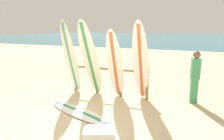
{
  "coord_description": "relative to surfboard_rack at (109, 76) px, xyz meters",
  "views": [
    {
      "loc": [
        2.24,
        -3.79,
        2.23
      ],
      "look_at": [
        -0.41,
        2.56,
        0.81
      ],
      "focal_mm": 32.31,
      "sensor_mm": 36.0,
      "label": 1
    }
  ],
  "objects": [
    {
      "name": "surfboard_leaning_left",
      "position": [
        -0.46,
        -0.43,
        0.61
      ],
      "size": [
        0.63,
        1.07,
        2.53
      ],
      "color": "white",
      "rests_on": "ground"
    },
    {
      "name": "beachgoer_standing",
      "position": [
        2.69,
        0.3,
        0.22
      ],
      "size": [
        0.29,
        0.23,
        1.58
      ],
      "color": "#3F9966",
      "rests_on": "ground"
    },
    {
      "name": "surfboard_leaning_center",
      "position": [
        1.2,
        -0.4,
        0.58
      ],
      "size": [
        0.56,
        1.21,
        2.47
      ],
      "color": "white",
      "rests_on": "ground"
    },
    {
      "name": "surfboard_leaning_center_left",
      "position": [
        0.37,
        -0.34,
        0.47
      ],
      "size": [
        0.53,
        0.8,
        2.24
      ],
      "color": "white",
      "rests_on": "ground"
    },
    {
      "name": "ground_plane",
      "position": [
        0.41,
        -2.26,
        -0.65
      ],
      "size": [
        120.0,
        120.0,
        0.0
      ],
      "primitive_type": "plane",
      "color": "#D3BC8C"
    },
    {
      "name": "surfboard_rack",
      "position": [
        0.0,
        0.0,
        0.0
      ],
      "size": [
        2.75,
        0.09,
        1.05
      ],
      "color": "olive",
      "rests_on": "ground"
    },
    {
      "name": "cooler_box",
      "position": [
        1.07,
        -2.9,
        -0.47
      ],
      "size": [
        0.71,
        0.62,
        0.36
      ],
      "primitive_type": "cube",
      "rotation": [
        0.0,
        0.0,
        0.44
      ],
      "color": "white",
      "rests_on": "ground"
    },
    {
      "name": "surfboard_leaning_far_left",
      "position": [
        -1.23,
        -0.38,
        0.61
      ],
      "size": [
        0.56,
        0.79,
        2.52
      ],
      "color": "white",
      "rests_on": "ground"
    },
    {
      "name": "surfboard_lying_on_sand",
      "position": [
        -0.13,
        -1.73,
        -0.62
      ],
      "size": [
        2.31,
        1.25,
        0.08
      ],
      "color": "white",
      "rests_on": "ground"
    },
    {
      "name": "ocean_water",
      "position": [
        0.41,
        55.74,
        -0.65
      ],
      "size": [
        120.0,
        80.0,
        0.01
      ],
      "primitive_type": "cube",
      "color": "teal",
      "rests_on": "ground"
    }
  ]
}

